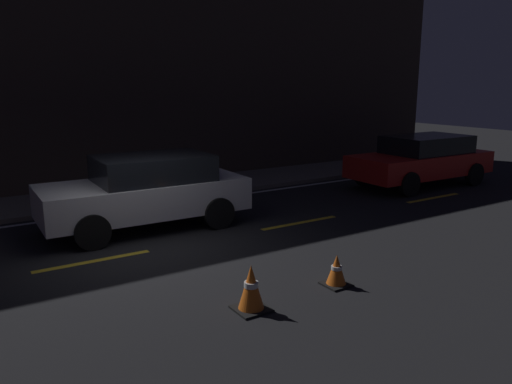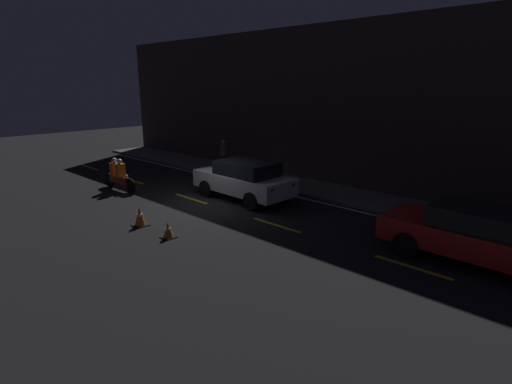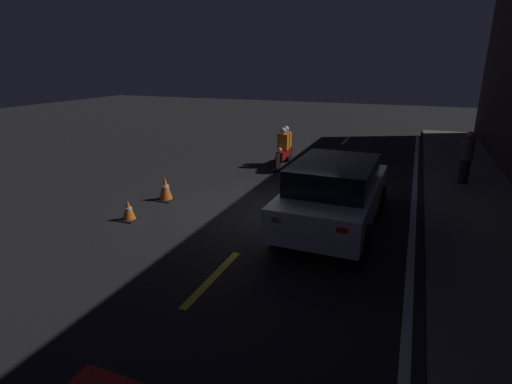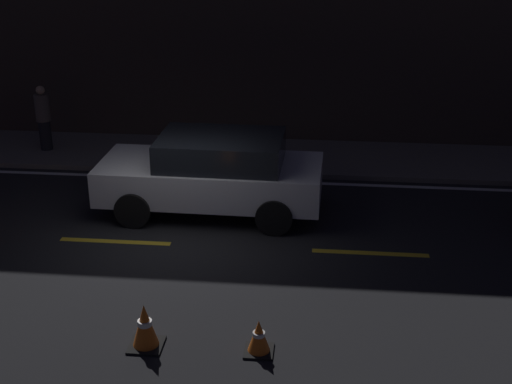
{
  "view_description": "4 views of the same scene",
  "coord_description": "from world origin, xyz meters",
  "px_view_note": "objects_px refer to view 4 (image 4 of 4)",
  "views": [
    {
      "loc": [
        -3.01,
        -8.42,
        3.04
      ],
      "look_at": [
        2.57,
        0.34,
        0.75
      ],
      "focal_mm": 35.0,
      "sensor_mm": 36.0,
      "label": 1
    },
    {
      "loc": [
        11.46,
        -9.37,
        4.46
      ],
      "look_at": [
        2.87,
        -0.29,
        1.06
      ],
      "focal_mm": 28.0,
      "sensor_mm": 36.0,
      "label": 2
    },
    {
      "loc": [
        8.86,
        2.92,
        3.53
      ],
      "look_at": [
        1.09,
        -0.15,
        0.8
      ],
      "focal_mm": 28.0,
      "sensor_mm": 36.0,
      "label": 3
    },
    {
      "loc": [
        2.63,
        -11.06,
        5.68
      ],
      "look_at": [
        1.57,
        -0.49,
        1.27
      ],
      "focal_mm": 50.0,
      "sensor_mm": 36.0,
      "label": 4
    }
  ],
  "objects_px": {
    "sedan_white": "(213,172)",
    "traffic_cone_mid": "(259,337)",
    "traffic_cone_near": "(145,326)",
    "pedestrian": "(43,118)"
  },
  "relations": [
    {
      "from": "traffic_cone_mid",
      "to": "pedestrian",
      "type": "relative_size",
      "value": 0.32
    },
    {
      "from": "sedan_white",
      "to": "traffic_cone_mid",
      "type": "height_order",
      "value": "sedan_white"
    },
    {
      "from": "sedan_white",
      "to": "traffic_cone_near",
      "type": "relative_size",
      "value": 6.58
    },
    {
      "from": "pedestrian",
      "to": "traffic_cone_mid",
      "type": "bearing_deg",
      "value": -52.28
    },
    {
      "from": "traffic_cone_mid",
      "to": "traffic_cone_near",
      "type": "bearing_deg",
      "value": -179.33
    },
    {
      "from": "traffic_cone_mid",
      "to": "pedestrian",
      "type": "bearing_deg",
      "value": 127.72
    },
    {
      "from": "sedan_white",
      "to": "traffic_cone_near",
      "type": "distance_m",
      "value": 4.57
    },
    {
      "from": "sedan_white",
      "to": "traffic_cone_mid",
      "type": "bearing_deg",
      "value": 107.33
    },
    {
      "from": "sedan_white",
      "to": "pedestrian",
      "type": "distance_m",
      "value": 5.39
    },
    {
      "from": "traffic_cone_near",
      "to": "pedestrian",
      "type": "height_order",
      "value": "pedestrian"
    }
  ]
}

